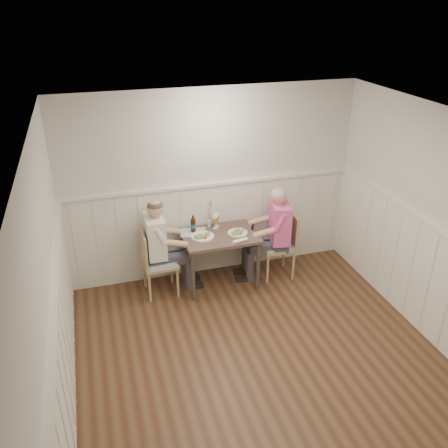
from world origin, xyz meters
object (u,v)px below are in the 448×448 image
chair_left (155,260)px  man_in_pink (276,240)px  chair_right (281,242)px  beer_bottle (193,225)px  dining_table (220,241)px  grass_vase (209,213)px  diner_cream (159,253)px

chair_left → man_in_pink: (1.66, -0.05, 0.07)m
chair_right → beer_bottle: 1.26m
dining_table → grass_vase: grass_vase is taller
chair_left → diner_cream: (0.06, 0.05, 0.07)m
grass_vase → chair_right: bearing=-17.1°
man_in_pink → diner_cream: 1.60m
diner_cream → grass_vase: size_ratio=3.12×
chair_right → grass_vase: bearing=162.9°
man_in_pink → beer_bottle: man_in_pink is taller
chair_right → beer_bottle: size_ratio=3.83×
man_in_pink → diner_cream: size_ratio=1.01×
diner_cream → dining_table: bearing=-4.2°
chair_right → chair_left: bearing=179.2°
dining_table → diner_cream: (-0.81, 0.06, -0.09)m
dining_table → man_in_pink: man_in_pink is taller
chair_left → man_in_pink: man_in_pink is taller
beer_bottle → grass_vase: grass_vase is taller
chair_left → dining_table: bearing=-0.7°
beer_bottle → man_in_pink: bearing=-11.0°
grass_vase → man_in_pink: bearing=-20.3°
dining_table → beer_bottle: beer_bottle is taller
chair_left → diner_cream: bearing=37.2°
chair_left → man_in_pink: bearing=-1.7°
diner_cream → beer_bottle: diner_cream is taller
beer_bottle → chair_left: bearing=-163.4°
man_in_pink → chair_right: bearing=14.5°
diner_cream → grass_vase: bearing=16.6°
chair_right → diner_cream: 1.69m
dining_table → diner_cream: diner_cream is taller
beer_bottle → diner_cream: bearing=-166.6°
dining_table → grass_vase: bearing=103.8°
chair_right → diner_cream: (-1.69, 0.07, 0.06)m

